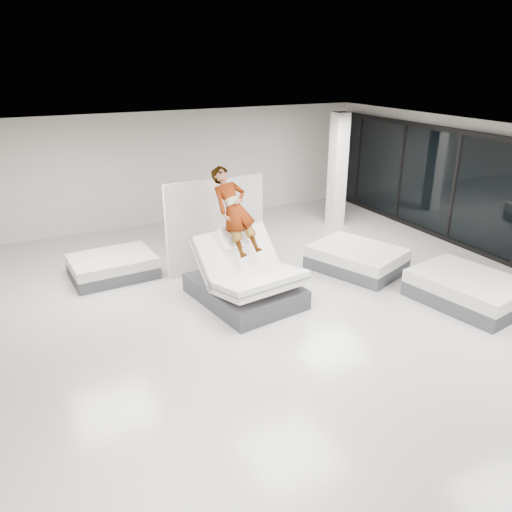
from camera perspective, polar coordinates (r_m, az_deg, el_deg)
name	(u,v)px	position (r m, az deg, el deg)	size (l,w,h in m)	color
room	(298,241)	(8.71, 4.80, 1.68)	(14.00, 14.04, 3.20)	beige
hero_bed	(246,281)	(9.95, -1.20, -2.86)	(1.98, 2.43, 1.48)	#3C3C42
person	(235,229)	(9.86, -2.38, 3.06)	(0.67, 0.44, 1.84)	slate
remote	(255,244)	(9.78, -0.16, 1.43)	(0.05, 0.14, 0.03)	black
divider_panel	(216,225)	(11.26, -4.60, 3.50)	(2.34, 0.11, 2.13)	silver
flat_bed_right_far	(356,259)	(11.70, 11.40, -0.31)	(2.08, 2.36, 0.54)	#3C3C42
flat_bed_right_near	(468,290)	(10.80, 23.03, -3.57)	(1.86, 2.27, 0.56)	#3C3C42
flat_bed_left_far	(113,266)	(11.57, -16.05, -1.14)	(1.86, 1.44, 0.49)	#3C3C42
column	(337,171)	(14.46, 9.30, 9.60)	(0.40, 0.40, 3.20)	white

